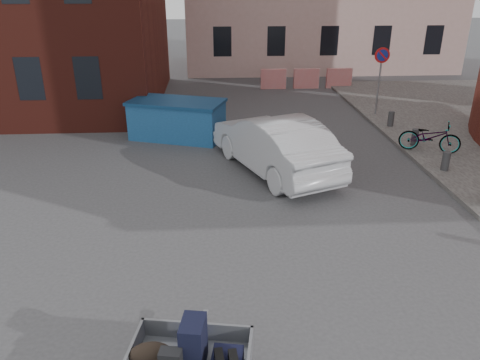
{
  "coord_description": "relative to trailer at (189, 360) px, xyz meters",
  "views": [
    {
      "loc": [
        -0.69,
        -8.76,
        5.23
      ],
      "look_at": [
        -0.1,
        0.76,
        1.1
      ],
      "focal_mm": 35.0,
      "sensor_mm": 36.0,
      "label": 1
    }
  ],
  "objects": [
    {
      "name": "no_parking_sign",
      "position": [
        7.07,
        13.51,
        1.41
      ],
      "size": [
        0.6,
        0.09,
        2.65
      ],
      "color": "gray",
      "rests_on": "sidewalk"
    },
    {
      "name": "dumpster",
      "position": [
        -0.83,
        11.26,
        0.07
      ],
      "size": [
        3.57,
        2.6,
        1.35
      ],
      "rotation": [
        0.0,
        0.0,
        -0.33
      ],
      "color": "#1E5692",
      "rests_on": "ground"
    },
    {
      "name": "trailer",
      "position": [
        0.0,
        0.0,
        0.0
      ],
      "size": [
        1.76,
        1.91,
        1.2
      ],
      "rotation": [
        0.0,
        0.0,
        -0.17
      ],
      "color": "black",
      "rests_on": "ground"
    },
    {
      "name": "bollards",
      "position": [
        7.07,
        7.42,
        -0.21
      ],
      "size": [
        0.22,
        9.02,
        0.55
      ],
      "color": "#3A3A3D",
      "rests_on": "sidewalk"
    },
    {
      "name": "ground",
      "position": [
        1.07,
        4.02,
        -0.61
      ],
      "size": [
        120.0,
        120.0,
        0.0
      ],
      "primitive_type": "plane",
      "color": "#38383A",
      "rests_on": "ground"
    },
    {
      "name": "barriers",
      "position": [
        5.27,
        19.02,
        -0.11
      ],
      "size": [
        4.7,
        0.18,
        1.0
      ],
      "color": "red",
      "rests_on": "ground"
    },
    {
      "name": "silver_car",
      "position": [
        2.17,
        8.01,
        0.22
      ],
      "size": [
        3.54,
        5.3,
        1.65
      ],
      "primitive_type": "imported",
      "rotation": [
        0.0,
        0.0,
        3.54
      ],
      "color": "silver",
      "rests_on": "ground"
    },
    {
      "name": "bicycle",
      "position": [
        7.27,
        9.0,
        0.0
      ],
      "size": [
        1.97,
        1.31,
        0.98
      ],
      "primitive_type": "imported",
      "rotation": [
        0.0,
        0.0,
        1.18
      ],
      "color": "black",
      "rests_on": "sidewalk"
    }
  ]
}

